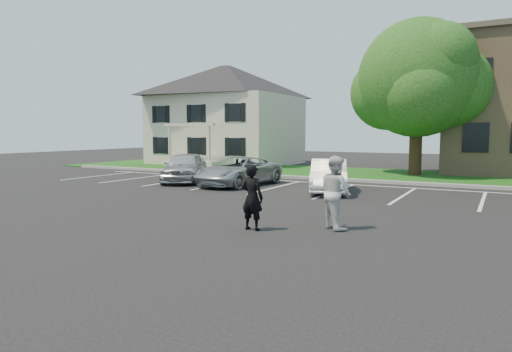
{
  "coord_description": "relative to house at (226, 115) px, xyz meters",
  "views": [
    {
      "loc": [
        6.23,
        -10.39,
        2.51
      ],
      "look_at": [
        0.0,
        1.0,
        1.25
      ],
      "focal_mm": 32.0,
      "sensor_mm": 36.0,
      "label": 1
    }
  ],
  "objects": [
    {
      "name": "ground_plane",
      "position": [
        13.0,
        -19.97,
        -3.83
      ],
      "size": [
        90.0,
        90.0,
        0.0
      ],
      "primitive_type": "plane",
      "color": "black",
      "rests_on": "ground"
    },
    {
      "name": "curb",
      "position": [
        13.0,
        -7.97,
        -3.75
      ],
      "size": [
        40.0,
        0.3,
        0.15
      ],
      "primitive_type": "cube",
      "color": "gray",
      "rests_on": "ground"
    },
    {
      "name": "grass_strip",
      "position": [
        13.0,
        -3.97,
        -3.79
      ],
      "size": [
        44.0,
        8.0,
        0.08
      ],
      "primitive_type": "cube",
      "color": "#12420C",
      "rests_on": "ground"
    },
    {
      "name": "stall_lines",
      "position": [
        14.4,
        -11.02,
        -3.82
      ],
      "size": [
        34.0,
        5.36,
        0.01
      ],
      "color": "silver",
      "rests_on": "ground"
    },
    {
      "name": "house",
      "position": [
        0.0,
        0.0,
        0.0
      ],
      "size": [
        10.3,
        9.22,
        7.6
      ],
      "color": "beige",
      "rests_on": "ground"
    },
    {
      "name": "tree",
      "position": [
        14.83,
        -3.11,
        1.52
      ],
      "size": [
        7.8,
        7.2,
        8.8
      ],
      "color": "black",
      "rests_on": "ground"
    },
    {
      "name": "man_black_suit",
      "position": [
        13.62,
        -20.31,
        -2.99
      ],
      "size": [
        0.63,
        0.43,
        1.69
      ],
      "primitive_type": "imported",
      "rotation": [
        0.0,
        0.0,
        3.09
      ],
      "color": "black",
      "rests_on": "ground"
    },
    {
      "name": "man_white_shirt",
      "position": [
        15.43,
        -19.13,
        -2.88
      ],
      "size": [
        1.17,
        1.14,
        1.9
      ],
      "primitive_type": "imported",
      "rotation": [
        0.0,
        0.0,
        2.47
      ],
      "color": "silver",
      "rests_on": "ground"
    },
    {
      "name": "car_silver_west",
      "position": [
        5.15,
        -12.07,
        -3.08
      ],
      "size": [
        3.5,
        4.74,
        1.5
      ],
      "primitive_type": "imported",
      "rotation": [
        0.0,
        0.0,
        0.45
      ],
      "color": "silver",
      "rests_on": "ground"
    },
    {
      "name": "car_silver_minivan",
      "position": [
        8.28,
        -12.05,
        -3.16
      ],
      "size": [
        2.71,
        5.0,
        1.33
      ],
      "primitive_type": "imported",
      "rotation": [
        0.0,
        0.0,
        -0.11
      ],
      "color": "#A7AAAF",
      "rests_on": "ground"
    },
    {
      "name": "car_white_sedan",
      "position": [
        12.8,
        -12.26,
        -3.15
      ],
      "size": [
        2.73,
        4.38,
        1.36
      ],
      "primitive_type": "imported",
      "rotation": [
        0.0,
        0.0,
        0.34
      ],
      "color": "white",
      "rests_on": "ground"
    }
  ]
}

